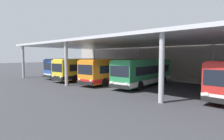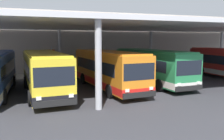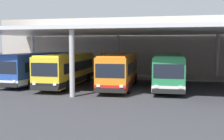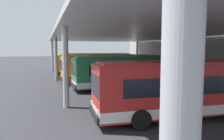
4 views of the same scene
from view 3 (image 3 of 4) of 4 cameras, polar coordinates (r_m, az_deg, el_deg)
The scene contains 9 objects.
ground_plane at distance 23.47m, azimuth 8.59°, elevation -4.92°, with size 200.00×200.00×0.00m, color #333338.
platform_kerb at distance 35.06m, azimuth 10.42°, elevation -1.46°, with size 42.00×4.50×0.18m, color #A39E93.
station_building_facade at distance 38.07m, azimuth 10.83°, elevation 4.70°, with size 48.00×1.60×7.66m, color #ADA399.
canopy_shelter at distance 28.62m, azimuth 9.79°, elevation 7.55°, with size 40.00×17.00×5.55m.
bus_nearest_bay at distance 30.73m, azimuth -14.65°, elevation 0.47°, with size 3.11×10.65×3.17m.
bus_second_bay at distance 28.27m, azimuth -8.92°, elevation 0.17°, with size 2.99×10.62×3.17m.
bus_middle_bay at distance 26.92m, azimuth 1.51°, elevation -0.01°, with size 3.30×10.69×3.17m.
bus_far_bay at distance 27.00m, azimuth 11.30°, elevation -0.10°, with size 3.05×10.63×3.17m.
banner_sign at distance 35.33m, azimuth -1.69°, elevation 1.75°, with size 0.70×0.12×3.20m.
Camera 3 is at (2.15, -23.01, 4.09)m, focal length 45.66 mm.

